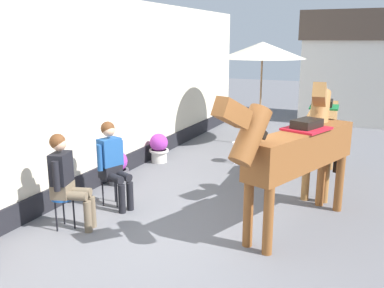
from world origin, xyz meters
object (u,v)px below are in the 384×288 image
(spare_stool_white, at_px, (239,145))
(seated_visitor_near, at_px, (66,177))
(saddled_horse_near, at_px, (296,151))
(saddled_horse_far, at_px, (322,124))
(flower_planter_farthest, at_px, (159,147))
(flower_planter_inner_far, at_px, (117,167))
(cafe_parasol, at_px, (262,51))
(seated_visitor_far, at_px, (112,160))

(spare_stool_white, bearing_deg, seated_visitor_near, -105.94)
(saddled_horse_near, distance_m, spare_stool_white, 3.41)
(seated_visitor_near, bearing_deg, saddled_horse_far, 48.60)
(spare_stool_white, bearing_deg, flower_planter_farthest, -157.59)
(flower_planter_inner_far, xyz_separation_m, cafe_parasol, (1.61, 3.98, 2.03))
(saddled_horse_near, distance_m, cafe_parasol, 5.04)
(seated_visitor_near, xyz_separation_m, cafe_parasol, (1.15, 5.86, 1.59))
(seated_visitor_far, bearing_deg, flower_planter_inner_far, 121.55)
(flower_planter_farthest, height_order, spare_stool_white, flower_planter_farthest)
(cafe_parasol, bearing_deg, seated_visitor_near, -101.09)
(saddled_horse_far, height_order, flower_planter_farthest, saddled_horse_far)
(saddled_horse_near, xyz_separation_m, flower_planter_farthest, (-3.36, 2.17, -0.82))
(saddled_horse_far, relative_size, flower_planter_inner_far, 4.68)
(seated_visitor_far, xyz_separation_m, flower_planter_inner_far, (-0.57, 0.93, -0.44))
(flower_planter_inner_far, bearing_deg, cafe_parasol, 68.00)
(seated_visitor_far, height_order, spare_stool_white, seated_visitor_far)
(saddled_horse_far, distance_m, flower_planter_farthest, 3.52)
(seated_visitor_near, xyz_separation_m, seated_visitor_far, (0.11, 0.96, 0.00))
(saddled_horse_far, bearing_deg, flower_planter_farthest, 178.51)
(cafe_parasol, bearing_deg, seated_visitor_far, -101.97)
(seated_visitor_far, distance_m, flower_planter_farthest, 2.61)
(saddled_horse_far, relative_size, spare_stool_white, 6.52)
(spare_stool_white, bearing_deg, saddled_horse_far, -22.94)
(saddled_horse_near, height_order, saddled_horse_far, same)
(flower_planter_inner_far, xyz_separation_m, spare_stool_white, (1.64, 2.26, 0.07))
(cafe_parasol, bearing_deg, spare_stool_white, -88.92)
(seated_visitor_near, relative_size, flower_planter_inner_far, 2.17)
(seated_visitor_far, relative_size, saddled_horse_near, 0.49)
(saddled_horse_near, relative_size, flower_planter_inner_far, 4.47)
(saddled_horse_far, bearing_deg, seated_visitor_near, -131.40)
(seated_visitor_near, relative_size, saddled_horse_far, 0.46)
(saddled_horse_near, bearing_deg, saddled_horse_far, 88.31)
(flower_planter_inner_far, bearing_deg, spare_stool_white, 53.96)
(seated_visitor_near, distance_m, cafe_parasol, 6.18)
(seated_visitor_far, distance_m, spare_stool_white, 3.38)
(seated_visitor_near, bearing_deg, cafe_parasol, 78.91)
(flower_planter_farthest, xyz_separation_m, spare_stool_white, (1.63, 0.67, 0.07))
(flower_planter_inner_far, height_order, flower_planter_farthest, same)
(seated_visitor_far, bearing_deg, saddled_horse_near, 6.92)
(seated_visitor_near, height_order, saddled_horse_far, saddled_horse_far)
(saddled_horse_far, height_order, flower_planter_inner_far, saddled_horse_far)
(seated_visitor_near, distance_m, spare_stool_white, 4.32)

